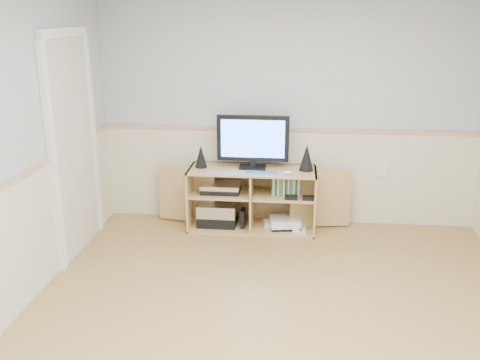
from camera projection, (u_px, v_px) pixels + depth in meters
name	position (u px, v px, depth m)	size (l,w,h in m)	color
room	(274.00, 167.00, 3.59)	(4.04, 4.54, 2.54)	tan
media_cabinet	(253.00, 196.00, 5.70)	(2.07, 0.50, 0.65)	tan
monitor	(253.00, 140.00, 5.50)	(0.74, 0.18, 0.56)	black
speaker_left	(201.00, 156.00, 5.58)	(0.13, 0.13, 0.23)	black
speaker_right	(307.00, 158.00, 5.47)	(0.15, 0.15, 0.27)	black
keyboard	(261.00, 173.00, 5.40)	(0.32, 0.13, 0.01)	silver
mouse	(288.00, 173.00, 5.37)	(0.10, 0.06, 0.04)	white
av_components	(219.00, 207.00, 5.71)	(0.50, 0.30, 0.47)	black
game_consoles	(284.00, 223.00, 5.67)	(0.46, 0.31, 0.11)	white
game_cases	(286.00, 186.00, 5.54)	(0.28, 0.14, 0.19)	#3F8C3F
wall_outlet	(382.00, 171.00, 5.67)	(0.12, 0.03, 0.12)	white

